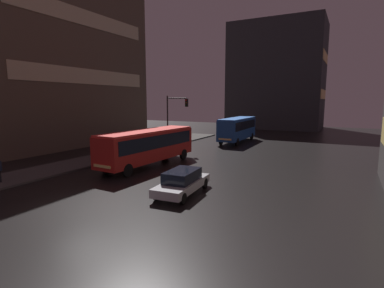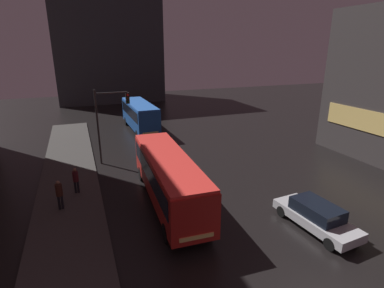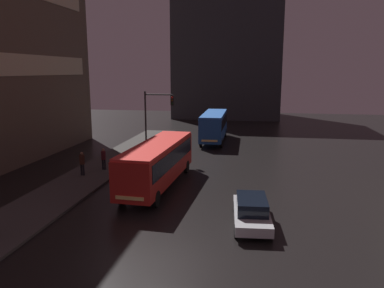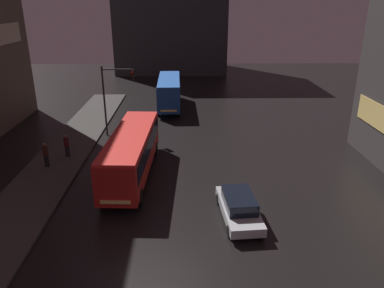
% 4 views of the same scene
% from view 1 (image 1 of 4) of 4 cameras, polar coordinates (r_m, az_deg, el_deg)
% --- Properties ---
extents(ground_plane, '(120.00, 120.00, 0.00)m').
position_cam_1_polar(ground_plane, '(17.35, -20.56, -11.40)').
color(ground_plane, black).
extents(sidewalk_left, '(4.00, 48.00, 0.15)m').
position_cam_1_polar(sidewalk_left, '(30.30, -17.78, -2.77)').
color(sidewalk_left, '#3D3A38').
rests_on(sidewalk_left, ground).
extents(building_left_tower, '(10.07, 23.08, 23.79)m').
position_cam_1_polar(building_left_tower, '(43.17, -24.00, 15.89)').
color(building_left_tower, brown).
rests_on(building_left_tower, ground).
extents(building_far_backdrop, '(18.07, 12.00, 21.00)m').
position_cam_1_polar(building_far_backdrop, '(65.42, 15.84, 12.23)').
color(building_far_backdrop, '#2D2D33').
rests_on(building_far_backdrop, ground).
extents(bus_near, '(2.94, 10.82, 3.13)m').
position_cam_1_polar(bus_near, '(26.40, -8.29, 0.03)').
color(bus_near, '#AD1E19').
rests_on(bus_near, ground).
extents(bus_far, '(2.60, 9.62, 3.32)m').
position_cam_1_polar(bus_far, '(41.34, 8.65, 3.16)').
color(bus_far, '#194793').
rests_on(bus_far, ground).
extents(car_taxi, '(2.20, 4.91, 1.47)m').
position_cam_1_polar(car_taxi, '(18.50, -1.88, -7.18)').
color(car_taxi, '#B7B7BC').
rests_on(car_taxi, ground).
extents(pedestrian_mid, '(0.48, 0.48, 1.75)m').
position_cam_1_polar(pedestrian_mid, '(32.30, -12.71, 0.10)').
color(pedestrian_mid, black).
rests_on(pedestrian_mid, sidewalk_left).
extents(pedestrian_far, '(0.50, 0.50, 1.84)m').
position_cam_1_polar(pedestrian_far, '(31.54, -16.22, -0.10)').
color(pedestrian_far, black).
rests_on(pedestrian_far, sidewalk_left).
extents(traffic_light_main, '(2.78, 0.35, 6.23)m').
position_cam_1_polar(traffic_light_main, '(34.58, -3.40, 5.78)').
color(traffic_light_main, '#2D2D2D').
rests_on(traffic_light_main, ground).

